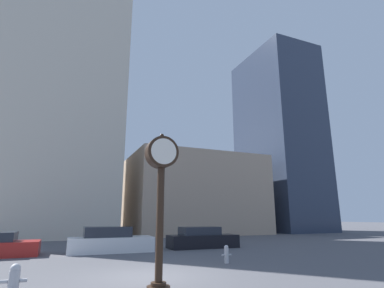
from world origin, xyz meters
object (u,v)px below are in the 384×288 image
(street_clock, at_px, (161,182))
(fire_hydrant_far, at_px, (14,278))
(car_black, at_px, (202,239))
(fire_hydrant_near, at_px, (226,254))
(car_white, at_px, (110,241))

(street_clock, distance_m, fire_hydrant_far, 4.67)
(street_clock, height_order, fire_hydrant_far, street_clock)
(fire_hydrant_far, bearing_deg, street_clock, -17.04)
(car_black, xyz_separation_m, fire_hydrant_near, (-1.79, -6.45, -0.18))
(fire_hydrant_far, bearing_deg, car_black, 42.71)
(street_clock, relative_size, fire_hydrant_far, 5.89)
(fire_hydrant_near, bearing_deg, street_clock, -139.30)
(car_white, height_order, car_black, car_white)
(car_white, relative_size, fire_hydrant_far, 6.18)
(car_white, distance_m, fire_hydrant_near, 7.49)
(car_black, bearing_deg, street_clock, -119.71)
(street_clock, xyz_separation_m, car_white, (0.05, 9.85, -2.42))
(car_white, xyz_separation_m, fire_hydrant_near, (4.17, -6.22, -0.21))
(car_white, relative_size, car_black, 1.03)
(car_white, xyz_separation_m, car_black, (5.96, 0.23, -0.03))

